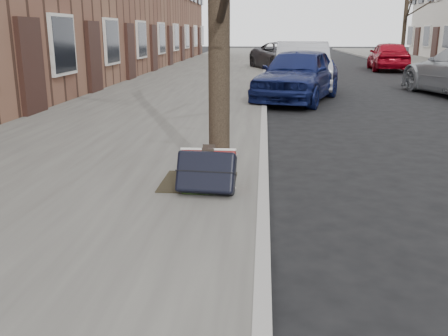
# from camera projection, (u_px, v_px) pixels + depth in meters

# --- Properties ---
(ground) EXTENTS (120.00, 120.00, 0.00)m
(ground) POSITION_uv_depth(u_px,v_px,m) (401.00, 239.00, 4.51)
(ground) COLOR black
(ground) RESTS_ON ground
(near_sidewalk) EXTENTS (5.00, 70.00, 0.12)m
(near_sidewalk) POSITION_uv_depth(u_px,v_px,m) (201.00, 79.00, 19.20)
(near_sidewalk) COLOR #66645D
(near_sidewalk) RESTS_ON ground
(dirt_patch) EXTENTS (0.85, 0.85, 0.02)m
(dirt_patch) POSITION_uv_depth(u_px,v_px,m) (199.00, 182.00, 5.79)
(dirt_patch) COLOR black
(dirt_patch) RESTS_ON near_sidewalk
(suitcase_red) EXTENTS (0.59, 0.33, 0.46)m
(suitcase_red) POSITION_uv_depth(u_px,v_px,m) (208.00, 169.00, 5.50)
(suitcase_red) COLOR maroon
(suitcase_red) RESTS_ON near_sidewalk
(suitcase_navy) EXTENTS (0.65, 0.42, 0.49)m
(suitcase_navy) POSITION_uv_depth(u_px,v_px,m) (206.00, 172.00, 5.32)
(suitcase_navy) COLOR black
(suitcase_navy) RESTS_ON near_sidewalk
(car_near_front) EXTENTS (2.84, 4.46, 1.41)m
(car_near_front) POSITION_uv_depth(u_px,v_px,m) (298.00, 75.00, 13.24)
(car_near_front) COLOR #101849
(car_near_front) RESTS_ON ground
(car_near_mid) EXTENTS (1.79, 4.65, 1.51)m
(car_near_mid) POSITION_uv_depth(u_px,v_px,m) (302.00, 66.00, 15.70)
(car_near_mid) COLOR #B3B5BC
(car_near_mid) RESTS_ON ground
(car_near_back) EXTENTS (3.65, 5.31, 1.35)m
(car_near_back) POSITION_uv_depth(u_px,v_px,m) (285.00, 57.00, 23.15)
(car_near_back) COLOR #39393E
(car_near_back) RESTS_ON ground
(car_far_back) EXTENTS (1.99, 4.18, 1.38)m
(car_far_back) POSITION_uv_depth(u_px,v_px,m) (388.00, 56.00, 23.72)
(car_far_back) COLOR maroon
(car_far_back) RESTS_ON ground
(tree_far_c) EXTENTS (0.24, 0.24, 4.82)m
(tree_far_c) POSITION_uv_depth(u_px,v_px,m) (405.00, 19.00, 30.19)
(tree_far_c) COLOR black
(tree_far_c) RESTS_ON far_sidewalk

